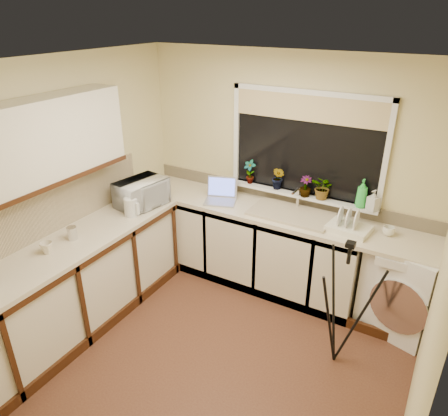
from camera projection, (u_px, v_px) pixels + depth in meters
The scene contains 33 objects.
floor at pixel (213, 351), 3.79m from camera, with size 3.20×3.20×0.00m, color brown.
ceiling at pixel (209, 66), 2.74m from camera, with size 3.20×3.20×0.00m, color white.
wall_back at pixel (286, 172), 4.44m from camera, with size 3.20×3.20×0.00m, color beige.
wall_front at pixel (54, 357), 2.09m from camera, with size 3.20×3.20×0.00m, color beige.
wall_left at pixel (67, 191), 3.98m from camera, with size 3.00×3.00×0.00m, color beige.
wall_right at pixel (437, 294), 2.54m from camera, with size 3.00×3.00×0.00m, color beige.
base_cabinet_back at pixel (244, 242), 4.69m from camera, with size 2.55×0.60×0.86m, color silver.
base_cabinet_left at pixel (78, 286), 3.95m from camera, with size 0.54×2.40×0.86m, color silver.
worktop_back at pixel (272, 212), 4.35m from camera, with size 3.20×0.60×0.04m, color beige.
worktop_left at pixel (70, 244), 3.76m from camera, with size 0.60×2.40×0.04m, color beige.
upper_cabinet at pixel (25, 147), 3.31m from camera, with size 0.28×1.90×0.70m, color silver.
splashback_left at pixel (44, 213), 3.79m from camera, with size 0.02×2.40×0.45m, color beige.
splashback_back at pixel (284, 195), 4.54m from camera, with size 3.20×0.02×0.14m, color beige.
window_glass at pixel (306, 146), 4.20m from camera, with size 1.50×0.02×1.00m, color black.
window_blind at pixel (308, 108), 4.02m from camera, with size 1.50×0.02×0.25m, color tan.
windowsill at pixel (300, 195), 4.38m from camera, with size 1.60×0.14×0.03m, color white.
sink at pixel (291, 214), 4.25m from camera, with size 0.82×0.46×0.03m, color tan.
faucet at pixel (298, 198), 4.34m from camera, with size 0.03×0.03×0.24m, color silver.
washing_machine at pixel (404, 286), 3.93m from camera, with size 0.62×0.60×0.88m, color white.
laptop at pixel (221, 195), 4.55m from camera, with size 0.40×0.38×0.24m.
kettle at pixel (131, 207), 4.21m from camera, with size 0.14×0.14×0.19m, color silver.
dish_rack at pixel (349, 228), 3.93m from camera, with size 0.38×0.28×0.06m, color white.
tripod at pixel (342, 305), 3.44m from camera, with size 0.59×0.59×1.19m, color black, non-canonical shape.
steel_jar at pixel (72, 233), 3.78m from camera, with size 0.09×0.09×0.12m, color silver.
microwave at pixel (142, 193), 4.40m from camera, with size 0.51×0.35×0.28m, color white.
plant_a at pixel (250, 172), 4.57m from camera, with size 0.14×0.09×0.26m, color #999999.
plant_b at pixel (278, 178), 4.42m from camera, with size 0.14×0.11×0.25m, color #999999.
plant_c at pixel (306, 186), 4.26m from camera, with size 0.12×0.12×0.21m, color #999999.
plant_d at pixel (323, 188), 4.19m from camera, with size 0.22×0.19×0.25m, color #999999.
soap_bottle_green at pixel (362, 193), 4.01m from camera, with size 0.11×0.11×0.28m, color green.
soap_bottle_clear at pixel (373, 200), 3.97m from camera, with size 0.09×0.09×0.20m, color #999999.
cup_back at pixel (389, 231), 3.86m from camera, with size 0.11×0.11×0.09m, color white.
cup_left at pixel (47, 248), 3.57m from camera, with size 0.11×0.11×0.10m, color beige.
Camera 1 is at (1.51, -2.44, 2.79)m, focal length 33.79 mm.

